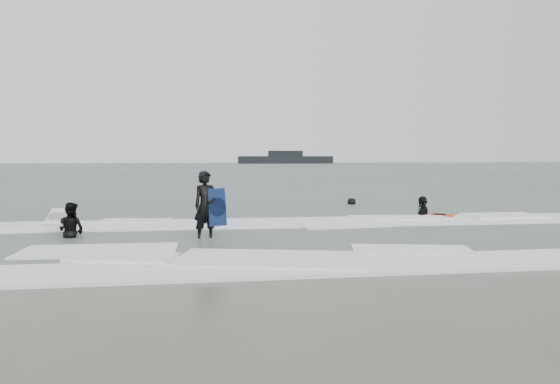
{
  "coord_description": "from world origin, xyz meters",
  "views": [
    {
      "loc": [
        -2.23,
        -10.76,
        2.15
      ],
      "look_at": [
        0.0,
        5.0,
        1.1
      ],
      "focal_mm": 35.0,
      "sensor_mm": 36.0,
      "label": 1
    }
  ],
  "objects": [
    {
      "name": "surfer_wading",
      "position": [
        -5.64,
        3.9,
        0.0
      ],
      "size": [
        0.9,
        0.82,
        1.51
      ],
      "primitive_type": "imported",
      "rotation": [
        0.0,
        0.0,
        2.71
      ],
      "color": "black",
      "rests_on": "ground"
    },
    {
      "name": "surfer_right_far",
      "position": [
        4.17,
        12.21,
        0.0
      ],
      "size": [
        0.78,
        0.55,
        1.48
      ],
      "primitive_type": "imported",
      "rotation": [
        0.0,
        0.0,
        -3.02
      ],
      "color": "black",
      "rests_on": "ground"
    },
    {
      "name": "vessel_horizon",
      "position": [
        21.05,
        143.11,
        1.36
      ],
      "size": [
        26.82,
        4.79,
        3.64
      ],
      "color": "black",
      "rests_on": "ground"
    },
    {
      "name": "ground",
      "position": [
        0.0,
        0.0,
        0.0
      ],
      "size": [
        320.0,
        320.0,
        0.0
      ],
      "primitive_type": "plane",
      "color": "brown",
      "rests_on": "ground"
    },
    {
      "name": "surf_foam",
      "position": [
        0.0,
        3.7,
        0.04
      ],
      "size": [
        30.03,
        9.06,
        0.09
      ],
      "color": "white",
      "rests_on": "ground"
    },
    {
      "name": "bodyboards",
      "position": [
        -0.67,
        4.82,
        0.5
      ],
      "size": [
        12.7,
        4.58,
        1.25
      ],
      "color": "#0E1C44",
      "rests_on": "ground"
    },
    {
      "name": "surfer_centre",
      "position": [
        -2.16,
        3.15,
        0.0
      ],
      "size": [
        0.77,
        0.66,
        1.8
      ],
      "primitive_type": "imported",
      "rotation": [
        0.0,
        0.0,
        0.41
      ],
      "color": "black",
      "rests_on": "ground"
    },
    {
      "name": "sea",
      "position": [
        0.0,
        80.0,
        0.06
      ],
      "size": [
        320.0,
        320.0,
        0.0
      ],
      "primitive_type": "plane",
      "color": "#47544C",
      "rests_on": "ground"
    },
    {
      "name": "surfer_right_near",
      "position": [
        5.37,
        7.32,
        0.0
      ],
      "size": [
        0.93,
        1.21,
        1.91
      ],
      "primitive_type": "imported",
      "rotation": [
        0.0,
        0.0,
        -2.06
      ],
      "color": "black",
      "rests_on": "ground"
    }
  ]
}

